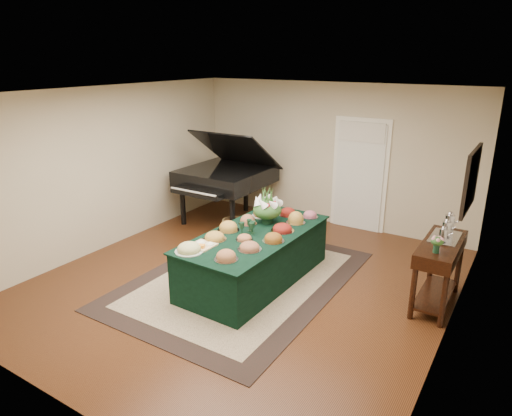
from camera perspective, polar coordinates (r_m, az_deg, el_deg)
The scene contains 14 objects.
ground at distance 6.80m, azimuth -1.36°, elevation -9.11°, with size 6.00×6.00×0.00m, color black.
area_rug at distance 6.84m, azimuth -1.76°, elevation -8.86°, with size 2.71×3.79×0.01m.
kitchen_doorway at distance 8.70m, azimuth 12.81°, elevation 3.91°, with size 1.05×0.07×2.10m.
buffet_table at distance 6.65m, azimuth -0.13°, elevation -6.12°, with size 1.24×2.51×0.75m.
food_platters at distance 6.49m, azimuth -0.37°, elevation -2.71°, with size 1.08×2.33×0.15m.
cutting_board at distance 6.11m, azimuth -6.61°, elevation -4.38°, with size 0.31×0.31×0.10m.
green_goblets at distance 6.47m, azimuth -0.89°, elevation -2.41°, with size 0.20×0.23×0.18m.
floral_centerpiece at distance 6.81m, azimuth 1.43°, elevation 0.23°, with size 0.45×0.45×0.45m.
grand_piano at distance 8.92m, azimuth -3.78°, elevation 4.06°, with size 1.62×1.82×1.83m.
wicker_basket at distance 8.46m, azimuth -2.76°, elevation -2.38°, with size 0.44×0.44×0.27m, color olive.
mahogany_sideboard at distance 6.36m, azimuth 22.02°, elevation -5.67°, with size 0.45×1.22×0.90m.
tea_service at distance 6.43m, azimuth 22.71°, elevation -2.38°, with size 0.34×0.58×0.30m.
pink_bouquet at distance 5.87m, azimuth 21.71°, elevation -3.94°, with size 0.17×0.17×0.22m.
wall_painting at distance 6.00m, azimuth 25.29°, elevation 3.20°, with size 0.05×0.95×0.75m.
Camera 1 is at (3.33, -5.02, 3.16)m, focal length 32.00 mm.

